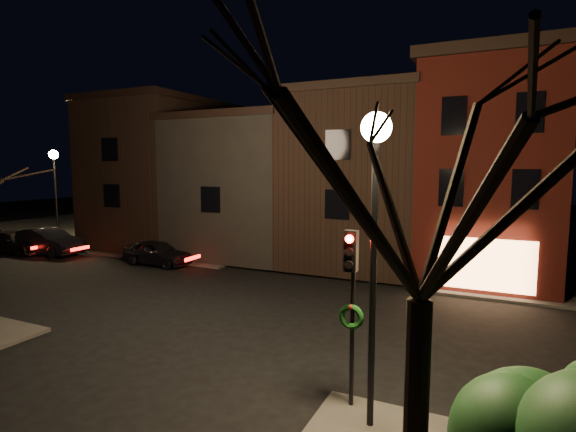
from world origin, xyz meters
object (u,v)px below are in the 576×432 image
at_px(bare_tree_right, 426,121).
at_px(parked_car_a, 157,253).
at_px(traffic_signal, 351,291).
at_px(street_lamp_far, 54,171).
at_px(parked_car_c, 15,242).
at_px(street_lamp_near, 375,185).
at_px(parked_car_b, 47,241).

relative_size(bare_tree_right, parked_car_a, 2.07).
bearing_deg(traffic_signal, bare_tree_right, -57.59).
height_order(street_lamp_far, parked_car_a, street_lamp_far).
bearing_deg(parked_car_c, traffic_signal, -114.91).
bearing_deg(traffic_signal, street_lamp_near, -39.37).
bearing_deg(parked_car_c, parked_car_a, -89.05).
height_order(street_lamp_near, parked_car_c, street_lamp_near).
xyz_separation_m(street_lamp_near, parked_car_b, (-23.26, 9.93, -4.36)).
height_order(traffic_signal, parked_car_c, traffic_signal).
bearing_deg(parked_car_b, traffic_signal, -112.56).
xyz_separation_m(street_lamp_near, parked_car_c, (-25.50, 9.33, -4.48)).
bearing_deg(traffic_signal, parked_car_b, 157.39).
bearing_deg(parked_car_a, street_lamp_near, -123.62).
height_order(street_lamp_near, parked_car_a, street_lamp_near).
distance_m(street_lamp_far, bare_tree_right, 30.32).
height_order(street_lamp_far, parked_car_c, street_lamp_far).
bearing_deg(traffic_signal, street_lamp_far, 154.55).
height_order(parked_car_a, parked_car_c, parked_car_a).
bearing_deg(parked_car_b, street_lamp_far, 40.55).
bearing_deg(street_lamp_near, bare_tree_right, -62.53).
relative_size(parked_car_a, parked_car_b, 0.82).
relative_size(street_lamp_far, traffic_signal, 1.60).
bearing_deg(bare_tree_right, parked_car_c, 156.18).
xyz_separation_m(traffic_signal, bare_tree_right, (1.90, -2.99, 3.34)).
distance_m(traffic_signal, parked_car_a, 17.63).
bearing_deg(bare_tree_right, street_lamp_far, 150.98).
distance_m(street_lamp_far, parked_car_c, 5.33).
distance_m(traffic_signal, parked_car_c, 26.51).
distance_m(bare_tree_right, parked_car_b, 28.04).
distance_m(parked_car_a, parked_car_b, 8.32).
xyz_separation_m(street_lamp_far, parked_car_b, (1.94, -2.27, -4.36)).
bearing_deg(traffic_signal, parked_car_a, 145.13).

